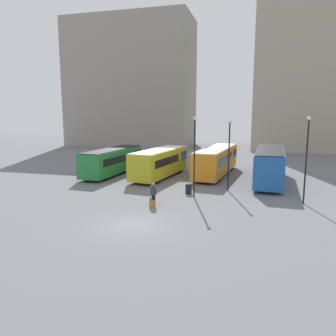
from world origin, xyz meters
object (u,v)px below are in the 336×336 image
Objects in this scene: bus_0 at (113,160)px; lamp_post_1 at (194,151)px; lamp_post_0 at (229,150)px; suitcase at (152,204)px; bus_3 at (270,164)px; lamp_post_2 at (307,154)px; bus_2 at (216,160)px; traveler at (153,192)px; bus_1 at (160,162)px; trash_bin at (189,189)px.

lamp_post_1 is at bearing -122.05° from bus_0.
suitcase is at bearing -126.45° from lamp_post_0.
bus_3 is 8.15m from lamp_post_2.
bus_2 is at bearing -73.00° from bus_0.
lamp_post_1 reaches higher than bus_0.
lamp_post_0 is at bearing 49.71° from lamp_post_1.
lamp_post_2 is at bearing -48.89° from traveler.
bus_1 is 10.80m from traveler.
bus_1 is 0.85× the size of bus_2.
suitcase is (8.17, -11.25, -1.29)m from bus_0.
bus_0 is 12.03m from trash_bin.
bus_2 is 6.87× the size of traveler.
lamp_post_0 reaches higher than bus_2.
bus_2 is 13.70m from traveler.
lamp_post_1 is 3.47m from trash_bin.
suitcase is (-2.94, -13.87, -1.38)m from bus_2.
bus_1 is 7.88m from trash_bin.
lamp_post_2 is at bearing -46.32° from suitcase.
bus_0 is 12.00× the size of trash_bin.
suitcase is (-8.42, -11.35, -1.52)m from bus_3.
bus_3 is 14.22m from suitcase.
bus_2 is 1.80× the size of lamp_post_2.
trash_bin is (-0.62, 0.91, -3.29)m from lamp_post_1.
suitcase is at bearing -140.26° from bus_0.
bus_3 is at bearing -12.38° from suitcase.
lamp_post_1 is (10.55, -7.61, 2.18)m from bus_0.
bus_0 is at bearing 60.18° from suitcase.
bus_3 is at bearing -85.89° from bus_0.
bus_2 is 6.04m from bus_3.
bus_1 is at bearing 124.32° from lamp_post_1.
lamp_post_2 reaches higher than trash_bin.
trash_bin is at bearing 3.09° from suitcase.
lamp_post_0 is (4.84, 6.55, 3.32)m from suitcase.
lamp_post_0 reaches higher than suitcase.
bus_1 is 0.86× the size of bus_3.
trash_bin is (1.80, 4.03, -0.58)m from traveler.
traveler is at bearing -158.39° from bus_1.
trash_bin is at bearing 174.95° from lamp_post_2.
trash_bin is at bearing 124.32° from lamp_post_1.
lamp_post_0 is (4.88, 6.04, 2.57)m from traveler.
bus_0 is 13.19m from lamp_post_1.
trash_bin is at bearing 178.67° from bus_2.
bus_1 is 8.91m from lamp_post_0.
bus_1 is 11.53× the size of trash_bin.
lamp_post_0 is at bearing -12.26° from suitcase.
lamp_post_2 is at bearing -107.96° from bus_0.
bus_2 reaches higher than suitcase.
traveler is 0.26× the size of lamp_post_1.
trash_bin is at bearing 138.38° from bus_3.
suitcase is at bearing -123.08° from lamp_post_1.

